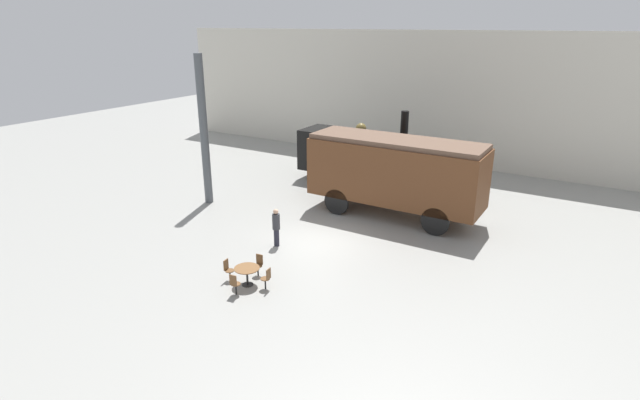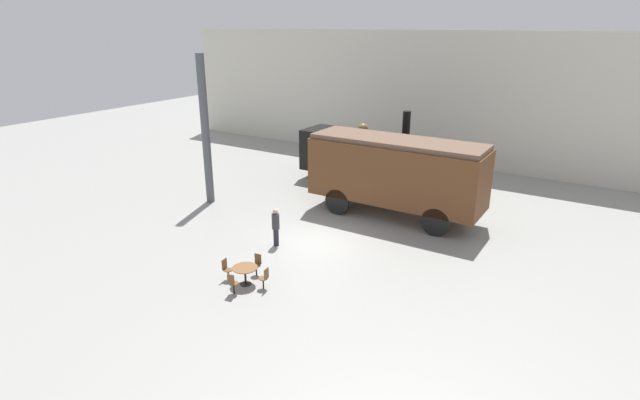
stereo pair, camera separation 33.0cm
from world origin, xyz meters
The scene contains 11 objects.
ground_plane centered at (0.00, 0.00, 0.00)m, with size 80.00×80.00×0.00m, color gray.
backdrop_wall centered at (0.00, 15.88, 4.50)m, with size 44.00×0.15×9.00m.
steam_locomotive centered at (-1.94, 8.81, 1.89)m, with size 8.47×2.52×4.74m.
passenger_coach_wooden centered at (1.65, 4.69, 2.45)m, with size 8.80×2.75×4.08m.
cafe_table_near centered at (-0.25, -4.85, 0.59)m, with size 0.97×0.97×0.72m.
cafe_chair_0 centered at (0.60, -4.74, 0.51)m, with size 0.37×0.36×0.87m.
cafe_chair_1 centered at (-0.36, -4.00, 0.51)m, with size 0.36×0.37×0.87m.
cafe_chair_2 centered at (-1.10, -4.96, 0.51)m, with size 0.37×0.36×0.87m.
cafe_chair_3 centered at (-0.14, -5.70, 0.51)m, with size 0.36×0.37×0.87m.
visitor_person centered at (-1.37, -1.39, 0.96)m, with size 0.34×0.34×1.76m.
support_pillar centered at (-8.00, 1.38, 4.00)m, with size 0.44×0.44×8.00m.
Camera 2 is at (11.11, -17.68, 9.46)m, focal length 28.00 mm.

